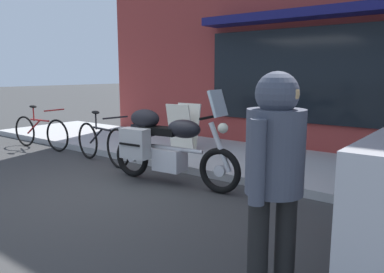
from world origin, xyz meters
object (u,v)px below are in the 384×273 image
(touring_motorcycle, at_px, (164,143))
(pedestrian_walking, at_px, (275,165))
(parked_bicycle, at_px, (102,142))
(second_bicycle_by_cafe, at_px, (40,132))
(sandwich_board_sign, at_px, (183,127))

(touring_motorcycle, relative_size, pedestrian_walking, 1.34)
(pedestrian_walking, bearing_deg, touring_motorcycle, 145.33)
(touring_motorcycle, distance_m, parked_bicycle, 1.77)
(touring_motorcycle, xyz_separation_m, second_bicycle_by_cafe, (-3.81, 0.31, -0.23))
(touring_motorcycle, bearing_deg, parked_bicycle, 171.17)
(pedestrian_walking, bearing_deg, parked_bicycle, 154.52)
(pedestrian_walking, height_order, second_bicycle_by_cafe, pedestrian_walking)
(pedestrian_walking, relative_size, second_bicycle_by_cafe, 0.92)
(sandwich_board_sign, bearing_deg, pedestrian_walking, -43.97)
(pedestrian_walking, distance_m, second_bicycle_by_cafe, 6.75)
(parked_bicycle, bearing_deg, sandwich_board_sign, 59.16)
(touring_motorcycle, height_order, sandwich_board_sign, touring_motorcycle)
(sandwich_board_sign, relative_size, second_bicycle_by_cafe, 0.51)
(parked_bicycle, distance_m, second_bicycle_by_cafe, 2.08)
(touring_motorcycle, relative_size, parked_bicycle, 1.28)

